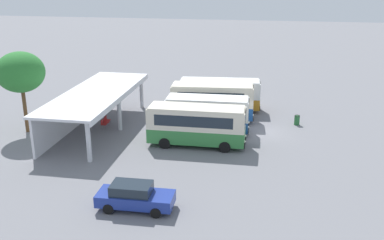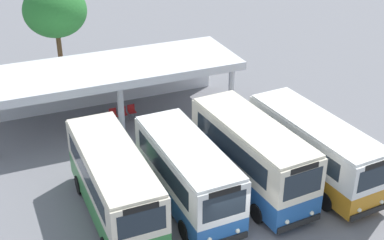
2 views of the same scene
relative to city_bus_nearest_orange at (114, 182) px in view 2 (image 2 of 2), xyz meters
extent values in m
cylinder|color=black|center=(1.12, -2.37, -1.36)|extent=(0.23, 0.90, 0.90)
cylinder|color=black|center=(1.08, 2.41, -1.36)|extent=(0.23, 0.90, 0.90)
cylinder|color=black|center=(-1.12, 2.39, -1.36)|extent=(0.23, 0.90, 0.90)
cube|color=#337F3D|center=(0.00, 0.01, -0.85)|extent=(2.37, 7.73, 1.15)
cube|color=beige|center=(0.00, 0.01, 0.54)|extent=(2.37, 7.73, 1.61)
cube|color=beige|center=(0.00, 0.01, 1.40)|extent=(2.29, 7.50, 0.12)
cube|color=#1E2833|center=(0.03, -3.83, 0.59)|extent=(1.88, 0.07, 1.05)
cube|color=black|center=(0.03, -3.83, 1.22)|extent=(1.38, 0.06, 0.24)
cube|color=#1E2833|center=(1.14, 0.12, 0.59)|extent=(0.10, 6.17, 0.89)
cube|color=#1E2833|center=(-1.14, 0.10, 0.59)|extent=(0.10, 6.17, 0.89)
cylinder|color=black|center=(4.42, -2.55, -1.36)|extent=(0.25, 0.91, 0.90)
cylinder|color=black|center=(2.21, -2.62, -1.36)|extent=(0.25, 0.91, 0.90)
cylinder|color=black|center=(4.28, 1.85, -1.36)|extent=(0.25, 0.91, 0.90)
cylinder|color=black|center=(2.07, 1.78, -1.36)|extent=(0.25, 0.91, 0.90)
cube|color=#23569E|center=(3.24, -0.39, -0.95)|extent=(2.54, 7.16, 0.96)
cube|color=white|center=(3.24, -0.39, 0.37)|extent=(2.54, 7.16, 1.68)
cube|color=white|center=(3.24, -0.39, 1.27)|extent=(2.46, 6.95, 0.12)
cube|color=#1E2833|center=(3.36, -3.91, 0.42)|extent=(1.90, 0.11, 1.09)
cube|color=black|center=(3.36, -3.91, 1.09)|extent=(1.39, 0.09, 0.24)
cube|color=#1E2833|center=(4.39, -0.25, 0.42)|extent=(0.22, 5.67, 0.92)
cube|color=#1E2833|center=(2.09, -0.32, 0.42)|extent=(0.22, 5.67, 0.92)
sphere|color=#EAEACC|center=(3.99, -3.93, -0.97)|extent=(0.20, 0.20, 0.20)
sphere|color=#EAEACC|center=(2.72, -3.97, -0.97)|extent=(0.20, 0.20, 0.20)
cylinder|color=black|center=(7.78, -2.63, -1.36)|extent=(0.29, 0.91, 0.90)
cylinder|color=black|center=(5.56, -2.80, -1.36)|extent=(0.29, 0.91, 0.90)
cylinder|color=black|center=(7.42, 2.03, -1.36)|extent=(0.29, 0.91, 0.90)
cylinder|color=black|center=(5.19, 1.86, -1.36)|extent=(0.29, 0.91, 0.90)
cube|color=#23569E|center=(6.49, -0.39, -0.84)|extent=(2.91, 7.69, 1.17)
cube|color=beige|center=(6.49, -0.39, 0.64)|extent=(2.91, 7.69, 1.80)
cube|color=beige|center=(6.49, -0.39, 1.60)|extent=(2.82, 7.46, 0.12)
cube|color=black|center=(6.78, -4.17, -1.28)|extent=(2.22, 0.27, 0.28)
cube|color=#1E2833|center=(6.78, -4.13, 0.69)|extent=(1.91, 0.20, 1.17)
cube|color=black|center=(6.78, -4.13, 1.42)|extent=(1.40, 0.16, 0.24)
cube|color=#1E2833|center=(7.63, -0.20, 0.69)|extent=(0.51, 6.01, 0.99)
cube|color=#1E2833|center=(5.33, -0.38, 0.69)|extent=(0.51, 6.01, 0.99)
sphere|color=#EAEACC|center=(7.42, -4.11, -0.97)|extent=(0.20, 0.20, 0.20)
sphere|color=#EAEACC|center=(6.14, -4.21, -0.97)|extent=(0.20, 0.20, 0.20)
cylinder|color=black|center=(11.03, -3.07, -1.36)|extent=(0.29, 0.91, 0.90)
cylinder|color=black|center=(8.82, -3.24, -1.36)|extent=(0.29, 0.91, 0.90)
cylinder|color=black|center=(10.65, 1.83, -1.36)|extent=(0.29, 0.91, 0.90)
cylinder|color=black|center=(8.43, 1.65, -1.36)|extent=(0.29, 0.91, 0.90)
cube|color=orange|center=(9.73, -0.71, -0.89)|extent=(2.94, 8.08, 1.07)
cube|color=white|center=(9.73, -0.71, 0.43)|extent=(2.94, 8.08, 1.57)
cube|color=white|center=(9.73, -0.71, 1.27)|extent=(2.85, 7.84, 0.12)
cube|color=black|center=(10.04, -4.69, -1.28)|extent=(2.21, 0.27, 0.28)
cube|color=#1E2833|center=(10.04, -4.64, 0.48)|extent=(1.90, 0.20, 1.02)
cube|color=black|center=(10.04, -4.64, 1.09)|extent=(1.39, 0.16, 0.24)
cube|color=#1E2833|center=(10.87, -0.52, 0.48)|extent=(0.54, 6.32, 0.86)
cube|color=#1E2833|center=(8.58, -0.70, 0.48)|extent=(0.54, 6.32, 0.86)
sphere|color=#EAEACC|center=(10.68, -4.63, -0.97)|extent=(0.20, 0.20, 0.20)
sphere|color=#EAEACC|center=(9.41, -4.73, -0.97)|extent=(0.20, 0.20, 0.20)
cylinder|color=silver|center=(2.41, 7.28, -0.21)|extent=(0.36, 0.36, 3.20)
cylinder|color=silver|center=(9.32, 7.28, -0.21)|extent=(0.36, 0.36, 3.20)
cube|color=silver|center=(2.41, 11.52, -0.21)|extent=(14.62, 0.20, 3.20)
cube|color=silver|center=(2.41, 9.30, 1.49)|extent=(15.12, 5.14, 0.20)
cube|color=silver|center=(2.41, 6.78, 1.25)|extent=(15.12, 0.10, 0.28)
cylinder|color=slate|center=(2.50, 8.55, -1.59)|extent=(0.03, 0.03, 0.44)
cylinder|color=slate|center=(2.14, 8.55, -1.59)|extent=(0.03, 0.03, 0.44)
cylinder|color=slate|center=(2.49, 8.91, -1.59)|extent=(0.03, 0.03, 0.44)
cylinder|color=slate|center=(2.14, 8.90, -1.59)|extent=(0.03, 0.03, 0.44)
cube|color=#B21E1E|center=(2.32, 8.73, -1.35)|extent=(0.44, 0.44, 0.04)
cube|color=#B21E1E|center=(2.32, 8.93, -1.15)|extent=(0.44, 0.04, 0.40)
cylinder|color=slate|center=(3.08, 8.54, -1.59)|extent=(0.03, 0.03, 0.44)
cylinder|color=slate|center=(2.72, 8.53, -1.59)|extent=(0.03, 0.03, 0.44)
cylinder|color=slate|center=(3.07, 8.89, -1.59)|extent=(0.03, 0.03, 0.44)
cylinder|color=slate|center=(2.72, 8.89, -1.59)|extent=(0.03, 0.03, 0.44)
cube|color=#B21E1E|center=(2.90, 8.71, -1.35)|extent=(0.44, 0.44, 0.04)
cube|color=#B21E1E|center=(2.90, 8.91, -1.15)|extent=(0.44, 0.04, 0.40)
cylinder|color=slate|center=(3.66, 8.62, -1.59)|extent=(0.03, 0.03, 0.44)
cylinder|color=slate|center=(3.30, 8.62, -1.59)|extent=(0.03, 0.03, 0.44)
cylinder|color=slate|center=(3.65, 8.97, -1.59)|extent=(0.03, 0.03, 0.44)
cylinder|color=slate|center=(3.30, 8.97, -1.59)|extent=(0.03, 0.03, 0.44)
cube|color=#B21E1E|center=(3.48, 8.80, -1.35)|extent=(0.44, 0.44, 0.04)
cube|color=#B21E1E|center=(3.48, 9.00, -1.15)|extent=(0.44, 0.04, 0.40)
cylinder|color=brown|center=(0.59, 15.13, 0.10)|extent=(0.32, 0.32, 3.81)
ellipsoid|color=#28722D|center=(0.59, 15.13, 3.52)|extent=(4.05, 4.05, 3.44)
camera|label=1|loc=(-32.76, -5.39, 11.70)|focal=41.38mm
camera|label=2|loc=(-4.32, -18.80, 12.85)|focal=49.65mm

